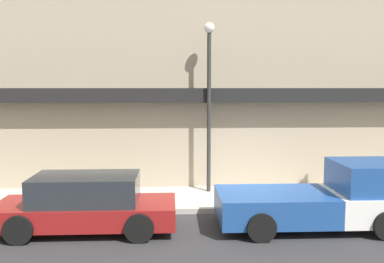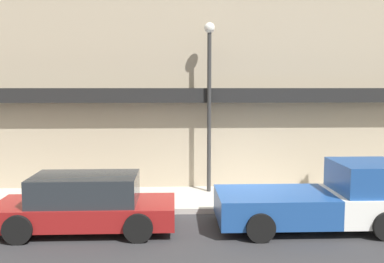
{
  "view_description": "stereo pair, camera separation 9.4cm",
  "coord_description": "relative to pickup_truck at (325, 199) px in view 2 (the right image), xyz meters",
  "views": [
    {
      "loc": [
        -2.08,
        -12.42,
        3.77
      ],
      "look_at": [
        -1.42,
        1.15,
        2.37
      ],
      "focal_mm": 40.0,
      "sensor_mm": 36.0,
      "label": 1
    },
    {
      "loc": [
        -1.99,
        -12.42,
        3.77
      ],
      "look_at": [
        -1.42,
        1.15,
        2.37
      ],
      "focal_mm": 40.0,
      "sensor_mm": 36.0,
      "label": 2
    }
  ],
  "objects": [
    {
      "name": "sidewalk",
      "position": [
        -2.04,
        2.79,
        -0.7
      ],
      "size": [
        36.0,
        2.88,
        0.17
      ],
      "color": "#B7B2A8",
      "rests_on": "ground"
    },
    {
      "name": "ground_plane",
      "position": [
        -2.04,
        1.35,
        -0.78
      ],
      "size": [
        80.0,
        80.0,
        0.0
      ],
      "primitive_type": "plane",
      "color": "#2D2D30"
    },
    {
      "name": "fire_hydrant",
      "position": [
        -5.3,
        2.25,
        -0.25
      ],
      "size": [
        0.17,
        0.17,
        0.74
      ],
      "color": "#196633",
      "rests_on": "sidewalk"
    },
    {
      "name": "street_lamp",
      "position": [
        -2.84,
        3.51,
        2.97
      ],
      "size": [
        0.36,
        0.36,
        5.77
      ],
      "color": "#2D2D2D",
      "rests_on": "sidewalk"
    },
    {
      "name": "parked_car",
      "position": [
        -6.37,
        -0.0,
        -0.05
      ],
      "size": [
        4.66,
        2.04,
        1.49
      ],
      "rotation": [
        0.0,
        0.0,
        0.02
      ],
      "color": "maroon",
      "rests_on": "ground"
    },
    {
      "name": "pickup_truck",
      "position": [
        0.0,
        0.0,
        0.0
      ],
      "size": [
        5.06,
        2.26,
        1.78
      ],
      "rotation": [
        0.0,
        0.0,
        0.0
      ],
      "color": "white",
      "rests_on": "ground"
    },
    {
      "name": "building",
      "position": [
        -2.03,
        5.71,
        5.15
      ],
      "size": [
        19.8,
        3.8,
        11.89
      ],
      "color": "tan",
      "rests_on": "ground"
    }
  ]
}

